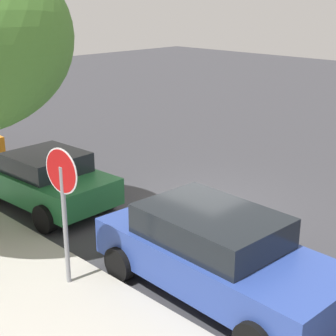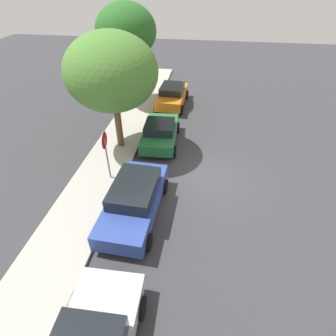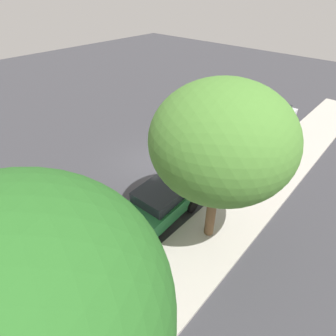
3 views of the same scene
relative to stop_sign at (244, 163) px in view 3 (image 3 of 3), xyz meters
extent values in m
plane|color=#38383D|center=(0.81, -4.59, -1.76)|extent=(60.00, 60.00, 0.00)
cube|color=#B2ADA3|center=(0.81, 0.57, -1.69)|extent=(32.00, 2.43, 0.14)
cylinder|color=gray|center=(0.00, 0.00, -0.64)|extent=(0.08, 0.08, 2.24)
cylinder|color=white|center=(0.00, 0.00, 0.41)|extent=(0.78, 0.08, 0.78)
cylinder|color=red|center=(0.00, 0.00, 0.41)|extent=(0.73, 0.08, 0.73)
cube|color=#2D479E|center=(-1.94, -1.69, -1.12)|extent=(4.50, 2.00, 0.67)
cube|color=black|center=(-1.76, -1.70, -0.53)|extent=(2.43, 1.71, 0.51)
cylinder|color=black|center=(-0.40, -0.82, -1.44)|extent=(0.65, 0.24, 0.64)
cylinder|color=black|center=(-0.46, -2.67, -1.44)|extent=(0.65, 0.24, 0.64)
cylinder|color=black|center=(-3.41, -0.72, -1.44)|extent=(0.65, 0.24, 0.64)
cylinder|color=black|center=(-3.48, -2.56, -1.44)|extent=(0.65, 0.24, 0.64)
cube|color=#236B38|center=(3.59, -1.77, -1.15)|extent=(3.91, 1.96, 0.62)
cube|color=black|center=(3.39, -1.78, -0.61)|extent=(1.72, 1.64, 0.45)
cylinder|color=black|center=(4.84, -0.82, -1.44)|extent=(0.65, 0.25, 0.64)
cylinder|color=black|center=(4.93, -2.59, -1.44)|extent=(0.65, 0.25, 0.64)
cylinder|color=black|center=(2.25, -0.95, -1.44)|extent=(0.65, 0.25, 0.64)
cylinder|color=black|center=(2.33, -2.72, -1.44)|extent=(0.65, 0.25, 0.64)
cube|color=silver|center=(-7.30, -1.94, -1.18)|extent=(4.62, 1.99, 0.55)
cube|color=black|center=(-7.46, -1.94, -0.62)|extent=(2.08, 1.70, 0.57)
cylinder|color=black|center=(-5.77, -0.96, -1.44)|extent=(0.65, 0.24, 0.64)
cylinder|color=black|center=(-5.73, -2.84, -1.44)|extent=(0.65, 0.24, 0.64)
cylinder|color=black|center=(-8.88, -1.04, -1.44)|extent=(0.65, 0.24, 0.64)
cylinder|color=black|center=(-8.83, -2.91, -1.44)|extent=(0.65, 0.24, 0.64)
cube|color=orange|center=(8.84, -1.70, -1.12)|extent=(4.08, 1.92, 0.67)
cube|color=black|center=(8.90, -1.71, -0.56)|extent=(2.11, 1.63, 0.45)
cylinder|color=black|center=(7.44, -2.54, -1.44)|extent=(0.65, 0.24, 0.64)
cylinder|color=black|center=(7.51, -0.77, -1.44)|extent=(0.65, 0.24, 0.64)
ellipsoid|color=#286623|center=(8.97, 1.33, 3.04)|extent=(3.90, 3.90, 3.33)
cylinder|color=brown|center=(2.83, 0.33, -0.38)|extent=(0.35, 0.35, 2.76)
ellipsoid|color=#4C8433|center=(2.78, 0.33, 2.40)|extent=(4.39, 4.39, 3.61)
camera|label=1|loc=(-6.78, 4.35, 3.09)|focal=55.00mm
camera|label=2|loc=(-9.05, -4.13, 6.27)|focal=28.00mm
camera|label=3|loc=(8.85, 3.71, 6.29)|focal=28.00mm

